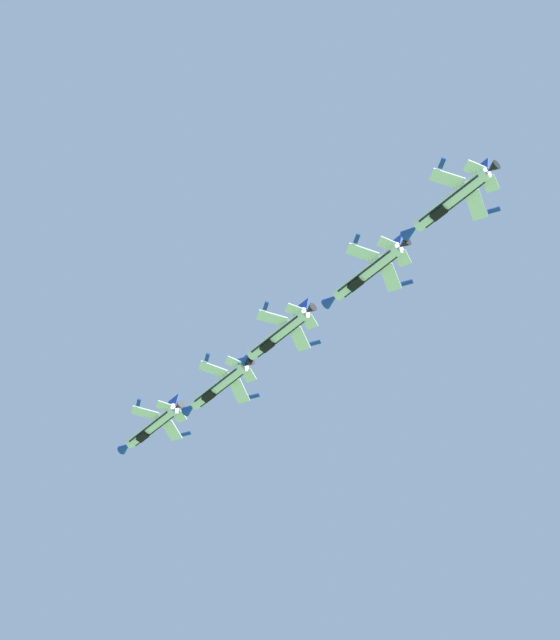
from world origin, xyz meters
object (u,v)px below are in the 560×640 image
fighter_jet_right_wing (277,335)px  fighter_jet_left_outer (366,273)px  fighter_jet_lead (151,427)px  fighter_jet_right_outer (450,201)px  fighter_jet_left_wing (218,387)px

fighter_jet_right_wing → fighter_jet_left_outer: bearing=-88.4°
fighter_jet_lead → fighter_jet_right_outer: 63.53m
fighter_jet_right_wing → fighter_jet_right_outer: (27.86, -19.30, -0.35)m
fighter_jet_lead → fighter_jet_left_outer: (39.87, -25.85, -0.97)m
fighter_jet_right_wing → fighter_jet_left_wing: bearing=88.3°
fighter_jet_right_wing → fighter_jet_right_outer: 33.89m
fighter_jet_right_outer → fighter_jet_left_wing: bearing=89.2°
fighter_jet_right_wing → fighter_jet_lead: bearing=91.3°
fighter_jet_lead → fighter_jet_left_wing: (13.55, -7.95, -0.91)m
fighter_jet_right_wing → fighter_jet_right_outer: bearing=-90.4°
fighter_jet_left_outer → fighter_jet_right_wing: bearing=91.6°
fighter_jet_lead → fighter_jet_left_outer: size_ratio=1.00×
fighter_jet_left_wing → fighter_jet_left_outer: bearing=-89.9°
fighter_jet_lead → fighter_jet_left_wing: size_ratio=1.00×
fighter_jet_left_outer → fighter_jet_right_outer: (12.83, -9.62, 0.29)m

